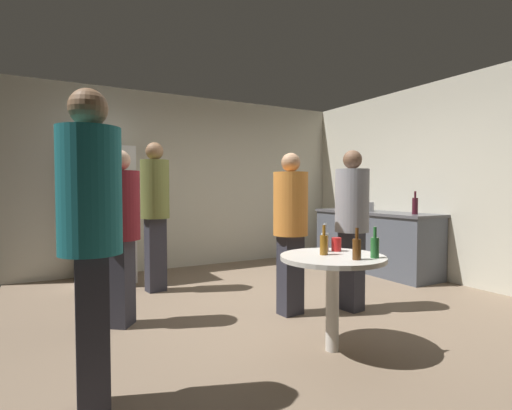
{
  "coord_description": "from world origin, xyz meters",
  "views": [
    {
      "loc": [
        -2.13,
        -3.36,
        1.25
      ],
      "look_at": [
        -0.11,
        0.32,
        1.07
      ],
      "focal_mm": 27.49,
      "sensor_mm": 36.0,
      "label": 1
    }
  ],
  "objects_px": {
    "refrigerator": "(105,214)",
    "wine_bottle_on_counter": "(415,205)",
    "beer_bottle_brown": "(357,248)",
    "person_in_olive_shirt": "(155,204)",
    "beer_bottle_amber": "(324,244)",
    "person_in_maroon_shirt": "(121,224)",
    "beer_bottle_clear": "(325,241)",
    "person_in_gray_shirt": "(352,217)",
    "person_in_orange_shirt": "(291,221)",
    "person_in_teal_shirt": "(90,223)",
    "beer_bottle_green": "(375,247)",
    "plastic_cup_red": "(336,244)",
    "kettle": "(368,207)",
    "foreground_table": "(333,269)"
  },
  "relations": [
    {
      "from": "wine_bottle_on_counter",
      "to": "foreground_table",
      "type": "bearing_deg",
      "value": -153.03
    },
    {
      "from": "refrigerator",
      "to": "beer_bottle_clear",
      "type": "xyz_separation_m",
      "value": [
        1.27,
        -3.05,
        -0.08
      ]
    },
    {
      "from": "beer_bottle_brown",
      "to": "person_in_olive_shirt",
      "type": "height_order",
      "value": "person_in_olive_shirt"
    },
    {
      "from": "beer_bottle_green",
      "to": "person_in_gray_shirt",
      "type": "distance_m",
      "value": 1.12
    },
    {
      "from": "kettle",
      "to": "plastic_cup_red",
      "type": "height_order",
      "value": "kettle"
    },
    {
      "from": "wine_bottle_on_counter",
      "to": "plastic_cup_red",
      "type": "distance_m",
      "value": 2.55
    },
    {
      "from": "foreground_table",
      "to": "person_in_orange_shirt",
      "type": "relative_size",
      "value": 0.5
    },
    {
      "from": "person_in_orange_shirt",
      "to": "beer_bottle_green",
      "type": "bearing_deg",
      "value": -4.36
    },
    {
      "from": "beer_bottle_brown",
      "to": "person_in_maroon_shirt",
      "type": "distance_m",
      "value": 2.08
    },
    {
      "from": "beer_bottle_brown",
      "to": "person_in_gray_shirt",
      "type": "bearing_deg",
      "value": 49.11
    },
    {
      "from": "refrigerator",
      "to": "beer_bottle_clear",
      "type": "height_order",
      "value": "refrigerator"
    },
    {
      "from": "kettle",
      "to": "beer_bottle_green",
      "type": "distance_m",
      "value": 3.19
    },
    {
      "from": "beer_bottle_green",
      "to": "person_in_olive_shirt",
      "type": "bearing_deg",
      "value": 109.74
    },
    {
      "from": "kettle",
      "to": "person_in_olive_shirt",
      "type": "distance_m",
      "value": 3.18
    },
    {
      "from": "beer_bottle_clear",
      "to": "person_in_olive_shirt",
      "type": "xyz_separation_m",
      "value": [
        -0.81,
        2.21,
        0.24
      ]
    },
    {
      "from": "person_in_orange_shirt",
      "to": "person_in_teal_shirt",
      "type": "xyz_separation_m",
      "value": [
        -1.91,
        -0.87,
        0.13
      ]
    },
    {
      "from": "refrigerator",
      "to": "kettle",
      "type": "xyz_separation_m",
      "value": [
        3.62,
        -1.18,
        0.07
      ]
    },
    {
      "from": "person_in_olive_shirt",
      "to": "person_in_teal_shirt",
      "type": "height_order",
      "value": "person_in_olive_shirt"
    },
    {
      "from": "kettle",
      "to": "person_in_teal_shirt",
      "type": "xyz_separation_m",
      "value": [
        -4.13,
        -2.05,
        0.08
      ]
    },
    {
      "from": "kettle",
      "to": "foreground_table",
      "type": "distance_m",
      "value": 3.2
    },
    {
      "from": "kettle",
      "to": "plastic_cup_red",
      "type": "bearing_deg",
      "value": -139.69
    },
    {
      "from": "beer_bottle_amber",
      "to": "plastic_cup_red",
      "type": "relative_size",
      "value": 2.09
    },
    {
      "from": "person_in_maroon_shirt",
      "to": "person_in_orange_shirt",
      "type": "bearing_deg",
      "value": 19.82
    },
    {
      "from": "person_in_olive_shirt",
      "to": "beer_bottle_clear",
      "type": "bearing_deg",
      "value": 11.72
    },
    {
      "from": "beer_bottle_amber",
      "to": "beer_bottle_brown",
      "type": "bearing_deg",
      "value": -75.04
    },
    {
      "from": "foreground_table",
      "to": "beer_bottle_clear",
      "type": "xyz_separation_m",
      "value": [
        0.08,
        0.19,
        0.19
      ]
    },
    {
      "from": "beer_bottle_amber",
      "to": "person_in_maroon_shirt",
      "type": "xyz_separation_m",
      "value": [
        -1.28,
        1.29,
        0.11
      ]
    },
    {
      "from": "kettle",
      "to": "person_in_olive_shirt",
      "type": "relative_size",
      "value": 0.14
    },
    {
      "from": "beer_bottle_clear",
      "to": "kettle",
      "type": "bearing_deg",
      "value": 38.7
    },
    {
      "from": "beer_bottle_green",
      "to": "plastic_cup_red",
      "type": "relative_size",
      "value": 2.09
    },
    {
      "from": "person_in_orange_shirt",
      "to": "person_in_olive_shirt",
      "type": "height_order",
      "value": "person_in_olive_shirt"
    },
    {
      "from": "foreground_table",
      "to": "beer_bottle_green",
      "type": "height_order",
      "value": "beer_bottle_green"
    },
    {
      "from": "beer_bottle_brown",
      "to": "person_in_teal_shirt",
      "type": "distance_m",
      "value": 1.78
    },
    {
      "from": "beer_bottle_amber",
      "to": "beer_bottle_clear",
      "type": "xyz_separation_m",
      "value": [
        0.11,
        0.13,
        0.0
      ]
    },
    {
      "from": "kettle",
      "to": "person_in_olive_shirt",
      "type": "height_order",
      "value": "person_in_olive_shirt"
    },
    {
      "from": "refrigerator",
      "to": "wine_bottle_on_counter",
      "type": "bearing_deg",
      "value": -28.56
    },
    {
      "from": "person_in_olive_shirt",
      "to": "refrigerator",
      "type": "bearing_deg",
      "value": -159.72
    },
    {
      "from": "beer_bottle_brown",
      "to": "person_in_teal_shirt",
      "type": "xyz_separation_m",
      "value": [
        -1.74,
        0.23,
        0.24
      ]
    },
    {
      "from": "plastic_cup_red",
      "to": "person_in_gray_shirt",
      "type": "xyz_separation_m",
      "value": [
        0.66,
        0.54,
        0.16
      ]
    },
    {
      "from": "refrigerator",
      "to": "person_in_teal_shirt",
      "type": "distance_m",
      "value": 3.27
    },
    {
      "from": "wine_bottle_on_counter",
      "to": "person_in_gray_shirt",
      "type": "bearing_deg",
      "value": -161.2
    },
    {
      "from": "refrigerator",
      "to": "person_in_orange_shirt",
      "type": "bearing_deg",
      "value": -59.26
    },
    {
      "from": "beer_bottle_brown",
      "to": "person_in_maroon_shirt",
      "type": "height_order",
      "value": "person_in_maroon_shirt"
    },
    {
      "from": "foreground_table",
      "to": "person_in_gray_shirt",
      "type": "bearing_deg",
      "value": 40.01
    },
    {
      "from": "beer_bottle_amber",
      "to": "person_in_gray_shirt",
      "type": "relative_size",
      "value": 0.14
    },
    {
      "from": "person_in_olive_shirt",
      "to": "beer_bottle_green",
      "type": "bearing_deg",
      "value": 11.34
    },
    {
      "from": "kettle",
      "to": "beer_bottle_clear",
      "type": "relative_size",
      "value": 1.06
    },
    {
      "from": "beer_bottle_green",
      "to": "person_in_gray_shirt",
      "type": "bearing_deg",
      "value": 55.96
    },
    {
      "from": "plastic_cup_red",
      "to": "person_in_maroon_shirt",
      "type": "xyz_separation_m",
      "value": [
        -1.48,
        1.2,
        0.14
      ]
    },
    {
      "from": "kettle",
      "to": "beer_bottle_clear",
      "type": "xyz_separation_m",
      "value": [
        -2.35,
        -1.88,
        -0.15
      ]
    }
  ]
}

